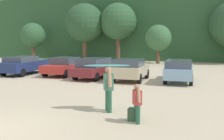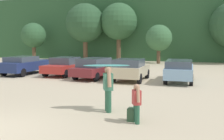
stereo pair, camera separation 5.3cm
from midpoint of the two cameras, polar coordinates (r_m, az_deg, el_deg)
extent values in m
cube|color=#2D5633|center=(42.30, 9.75, 8.47)|extent=(108.00, 12.00, 8.92)
cylinder|color=brown|center=(39.65, -15.93, 3.46)|extent=(0.52, 0.52, 1.98)
sphere|color=#2D5633|center=(39.61, -16.04, 6.99)|extent=(3.43, 3.43, 3.43)
cylinder|color=brown|center=(36.67, -5.54, 4.13)|extent=(0.61, 0.61, 2.84)
sphere|color=#284C2D|center=(36.71, -5.60, 9.75)|extent=(5.13, 5.13, 5.13)
cylinder|color=brown|center=(35.95, 1.44, 4.36)|extent=(0.56, 0.56, 3.15)
sphere|color=#2D5633|center=(36.01, 1.46, 10.11)|extent=(4.79, 4.79, 4.79)
cylinder|color=brown|center=(32.74, 9.74, 2.83)|extent=(0.44, 0.44, 1.71)
sphere|color=#38663D|center=(32.68, 9.81, 6.63)|extent=(3.09, 3.09, 3.09)
cube|color=navy|center=(23.29, -17.57, 0.87)|extent=(2.03, 4.70, 0.73)
cube|color=#3F4C5B|center=(22.86, -18.34, 2.18)|extent=(1.83, 2.34, 0.40)
cylinder|color=black|center=(25.07, -17.06, 0.41)|extent=(0.23, 0.66, 0.65)
cylinder|color=black|center=(24.09, -13.70, 0.28)|extent=(0.23, 0.66, 0.65)
cylinder|color=black|center=(22.68, -21.62, -0.35)|extent=(0.23, 0.66, 0.65)
cylinder|color=black|center=(21.58, -18.10, -0.53)|extent=(0.23, 0.66, 0.65)
cube|color=#B72D28|center=(21.77, -9.89, 0.48)|extent=(2.04, 4.09, 0.57)
cube|color=#3F4C5B|center=(21.87, -9.70, 1.96)|extent=(1.81, 2.00, 0.54)
cylinder|color=black|center=(23.37, -10.08, 0.16)|extent=(0.24, 0.64, 0.64)
cylinder|color=black|center=(22.57, -6.32, 0.01)|extent=(0.24, 0.64, 0.64)
cylinder|color=black|center=(21.12, -13.68, -0.56)|extent=(0.24, 0.64, 0.64)
cylinder|color=black|center=(20.23, -9.64, -0.76)|extent=(0.24, 0.64, 0.64)
cube|color=maroon|center=(20.04, -3.24, 0.02)|extent=(2.38, 4.83, 0.57)
cube|color=#3F4C5B|center=(19.70, -3.70, 1.63)|extent=(1.97, 2.63, 0.61)
cylinder|color=black|center=(21.80, -3.24, -0.22)|extent=(0.29, 0.63, 0.61)
cylinder|color=black|center=(21.08, 0.70, -0.43)|extent=(0.29, 0.63, 0.61)
cylinder|color=black|center=(19.17, -7.56, -1.16)|extent=(0.29, 0.63, 0.61)
cylinder|color=black|center=(18.35, -3.22, -1.44)|extent=(0.29, 0.63, 0.61)
cube|color=beige|center=(18.79, 4.09, -0.10)|extent=(1.94, 3.96, 0.70)
cube|color=#3F4C5B|center=(18.10, 3.61, 1.54)|extent=(1.78, 2.03, 0.48)
cylinder|color=black|center=(20.30, 2.58, -0.62)|extent=(0.22, 0.67, 0.67)
cylinder|color=black|center=(19.91, 7.42, -0.80)|extent=(0.22, 0.67, 0.67)
cylinder|color=black|center=(17.81, 0.35, -1.57)|extent=(0.22, 0.67, 0.67)
cylinder|color=black|center=(17.37, 5.83, -1.81)|extent=(0.22, 0.67, 0.67)
cube|color=#84ADD1|center=(18.81, 14.00, -0.26)|extent=(1.84, 4.71, 0.68)
cube|color=#3F4C5B|center=(18.01, 13.94, 1.27)|extent=(1.66, 2.77, 0.45)
cylinder|color=black|center=(20.42, 11.99, -0.66)|extent=(0.24, 0.70, 0.70)
cylinder|color=black|center=(20.37, 16.35, -0.80)|extent=(0.24, 0.70, 0.70)
cylinder|color=black|center=(17.38, 11.19, -1.84)|extent=(0.24, 0.70, 0.70)
cylinder|color=black|center=(17.31, 16.32, -2.01)|extent=(0.24, 0.70, 0.70)
cylinder|color=#26593F|center=(10.49, -0.52, -6.62)|extent=(0.20, 0.20, 0.85)
cylinder|color=#26593F|center=(10.78, -0.81, -6.27)|extent=(0.20, 0.20, 0.85)
cube|color=#3F7F66|center=(10.49, -0.67, -2.45)|extent=(0.49, 0.54, 0.65)
sphere|color=tan|center=(10.43, -0.68, 0.05)|extent=(0.27, 0.27, 0.27)
cylinder|color=tan|center=(10.24, -0.44, -1.71)|extent=(0.27, 0.34, 0.70)
cylinder|color=tan|center=(10.70, -0.90, -1.36)|extent=(0.26, 0.32, 0.70)
cylinder|color=#26593F|center=(9.14, 5.49, -9.28)|extent=(0.15, 0.15, 0.63)
cylinder|color=#26593F|center=(9.35, 5.10, -8.92)|extent=(0.15, 0.15, 0.63)
cube|color=#B23838|center=(9.11, 5.33, -5.70)|extent=(0.37, 0.40, 0.49)
sphere|color=tan|center=(9.05, 5.35, -3.57)|extent=(0.20, 0.20, 0.20)
cylinder|color=tan|center=(8.92, 5.66, -5.13)|extent=(0.20, 0.24, 0.52)
cylinder|color=tan|center=(9.26, 5.03, -4.71)|extent=(0.16, 0.17, 0.52)
ellipsoid|color=teal|center=(10.59, -1.00, 0.96)|extent=(1.87, 1.10, 0.08)
cube|color=#2D4C33|center=(9.50, 4.24, -9.25)|extent=(0.24, 0.34, 0.45)
camera|label=1|loc=(0.03, -89.89, 0.01)|focal=43.77mm
camera|label=2|loc=(0.03, 90.11, -0.01)|focal=43.77mm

